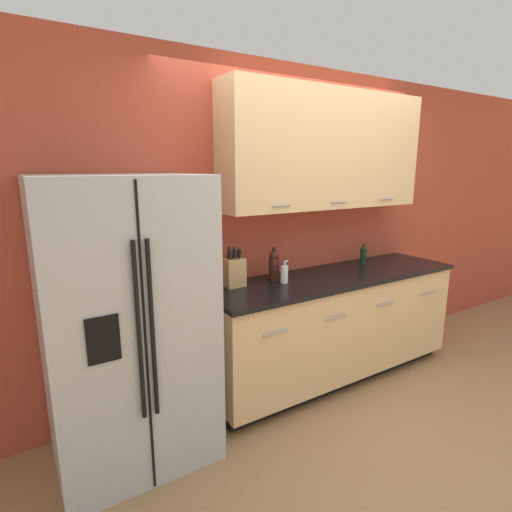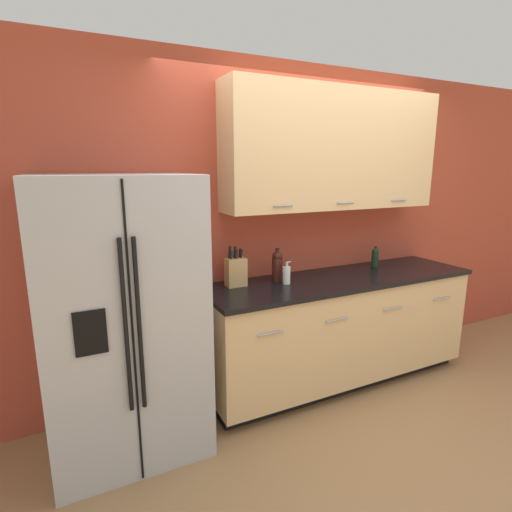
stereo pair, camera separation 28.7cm
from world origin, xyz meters
TOP-DOWN VIEW (x-y plane):
  - ground_plane at (0.00, 0.00)m, footprint 14.00×14.00m
  - wall_back at (0.04, 1.01)m, footprint 10.00×0.39m
  - counter_unit at (0.13, 0.72)m, footprint 2.32×0.64m
  - refrigerator at (-1.59, 0.66)m, footprint 0.92×0.77m
  - knife_block at (-0.74, 0.86)m, footprint 0.15×0.10m
  - wine_bottle at (-0.39, 0.85)m, footprint 0.08×0.08m
  - soap_dispenser at (-0.37, 0.74)m, footprint 0.06×0.06m
  - oil_bottle at (0.62, 0.87)m, footprint 0.06×0.06m

SIDE VIEW (x-z plane):
  - ground_plane at x=0.00m, z-range 0.00..0.00m
  - counter_unit at x=0.13m, z-range 0.01..0.93m
  - refrigerator at x=-1.59m, z-range 0.00..1.76m
  - soap_dispenser at x=-0.37m, z-range 0.90..1.08m
  - oil_bottle at x=0.62m, z-range 0.92..1.10m
  - knife_block at x=-0.74m, z-range 0.88..1.19m
  - wine_bottle at x=-0.39m, z-range 0.92..1.18m
  - wall_back at x=0.04m, z-range 0.19..2.79m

